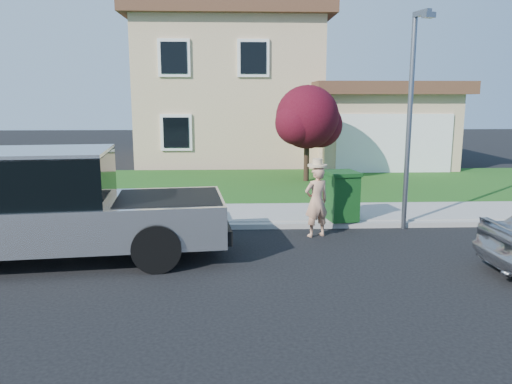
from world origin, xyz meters
TOP-DOWN VIEW (x-y plane):
  - ground at (0.00, 0.00)m, footprint 80.00×80.00m
  - curb at (1.00, 2.90)m, footprint 40.00×0.20m
  - sidewalk at (1.00, 4.00)m, footprint 40.00×2.00m
  - lawn at (1.00, 8.50)m, footprint 40.00×7.00m
  - house at (1.31, 16.38)m, footprint 14.00×11.30m
  - pickup_truck at (-3.11, 0.79)m, footprint 6.54×2.85m
  - woman at (2.01, 2.18)m, footprint 0.67×0.56m
  - ornamental_tree at (2.80, 9.07)m, footprint 2.45×2.21m
  - trash_bin at (2.76, 3.10)m, footprint 0.84×0.92m
  - street_lamp at (4.18, 2.70)m, footprint 0.32×0.63m

SIDE VIEW (x-z plane):
  - ground at x=0.00m, z-range 0.00..0.00m
  - lawn at x=1.00m, z-range 0.00..0.10m
  - curb at x=1.00m, z-range 0.00..0.12m
  - sidewalk at x=1.00m, z-range 0.00..0.15m
  - trash_bin at x=2.76m, z-range 0.16..1.32m
  - woman at x=2.01m, z-range -0.05..1.68m
  - pickup_truck at x=-3.11m, z-range -0.07..2.01m
  - ornamental_tree at x=2.80m, z-range 0.57..3.93m
  - street_lamp at x=4.18m, z-range 0.34..5.18m
  - house at x=1.31m, z-range -0.26..6.59m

